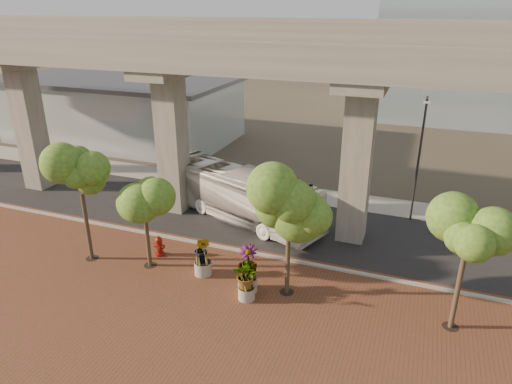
% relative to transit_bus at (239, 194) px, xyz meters
% --- Properties ---
extents(ground, '(160.00, 160.00, 0.00)m').
position_rel_transit_bus_xyz_m(ground, '(1.35, -2.18, -1.69)').
color(ground, '#3D372C').
rests_on(ground, ground).
extents(brick_plaza, '(70.00, 13.00, 0.06)m').
position_rel_transit_bus_xyz_m(brick_plaza, '(1.35, -10.18, -1.66)').
color(brick_plaza, brown).
rests_on(brick_plaza, ground).
extents(asphalt_road, '(90.00, 8.00, 0.04)m').
position_rel_transit_bus_xyz_m(asphalt_road, '(1.35, -0.18, -1.67)').
color(asphalt_road, black).
rests_on(asphalt_road, ground).
extents(curb_strip, '(70.00, 0.25, 0.16)m').
position_rel_transit_bus_xyz_m(curb_strip, '(1.35, -4.18, -1.61)').
color(curb_strip, '#9D9A93').
rests_on(curb_strip, ground).
extents(far_sidewalk, '(90.00, 3.00, 0.06)m').
position_rel_transit_bus_xyz_m(far_sidewalk, '(1.35, 5.32, -1.66)').
color(far_sidewalk, '#9D9A93').
rests_on(far_sidewalk, ground).
extents(transit_viaduct, '(72.00, 5.60, 12.40)m').
position_rel_transit_bus_xyz_m(transit_viaduct, '(1.35, -0.18, 5.60)').
color(transit_viaduct, gray).
rests_on(transit_viaduct, ground).
extents(station_pavilion, '(23.00, 13.00, 6.30)m').
position_rel_transit_bus_xyz_m(station_pavilion, '(-18.65, 13.82, 1.53)').
color(station_pavilion, '#A2B3B9').
rests_on(station_pavilion, ground).
extents(transit_bus, '(12.32, 7.04, 3.38)m').
position_rel_transit_bus_xyz_m(transit_bus, '(0.00, 0.00, 0.00)').
color(transit_bus, silver).
rests_on(transit_bus, ground).
extents(fire_hydrant, '(0.59, 0.53, 1.19)m').
position_rel_transit_bus_xyz_m(fire_hydrant, '(-2.33, -6.13, -1.06)').
color(fire_hydrant, maroon).
rests_on(fire_hydrant, ground).
extents(planter_front, '(1.80, 1.80, 1.98)m').
position_rel_transit_bus_xyz_m(planter_front, '(3.77, -8.25, -0.43)').
color(planter_front, '#B0AA9E').
rests_on(planter_front, ground).
extents(planter_right, '(2.31, 2.31, 2.47)m').
position_rel_transit_bus_xyz_m(planter_right, '(3.57, -7.62, -0.13)').
color(planter_right, gray).
rests_on(planter_right, ground).
extents(planter_left, '(2.00, 2.00, 2.20)m').
position_rel_transit_bus_xyz_m(planter_left, '(0.85, -7.04, -0.29)').
color(planter_left, gray).
rests_on(planter_left, ground).
extents(street_tree_far_west, '(3.31, 3.31, 6.38)m').
position_rel_transit_bus_xyz_m(street_tree_far_west, '(-5.67, -7.80, 3.22)').
color(street_tree_far_west, '#4E3C2C').
rests_on(street_tree_far_west, ground).
extents(street_tree_near_west, '(3.22, 3.22, 5.49)m').
position_rel_transit_bus_xyz_m(street_tree_near_west, '(-2.23, -7.29, 2.38)').
color(street_tree_near_west, '#4E3C2C').
rests_on(street_tree_near_west, ground).
extents(street_tree_near_east, '(4.13, 4.13, 6.48)m').
position_rel_transit_bus_xyz_m(street_tree_near_east, '(5.42, -7.07, 2.95)').
color(street_tree_near_east, '#4E3C2C').
rests_on(street_tree_near_east, ground).
extents(street_tree_far_east, '(3.25, 3.25, 5.92)m').
position_rel_transit_bus_xyz_m(street_tree_far_east, '(12.90, -7.05, 2.79)').
color(street_tree_far_east, '#4E3C2C').
rests_on(street_tree_far_east, ground).
extents(streetlamp_west, '(0.38, 1.10, 7.58)m').
position_rel_transit_bus_xyz_m(streetlamp_west, '(-7.65, 4.70, 2.74)').
color(streetlamp_west, '#2C2C31').
rests_on(streetlamp_west, ground).
extents(streetlamp_east, '(0.40, 1.17, 8.08)m').
position_rel_transit_bus_xyz_m(streetlamp_east, '(10.61, 3.57, 3.03)').
color(streetlamp_east, '#2B2C30').
rests_on(streetlamp_east, ground).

